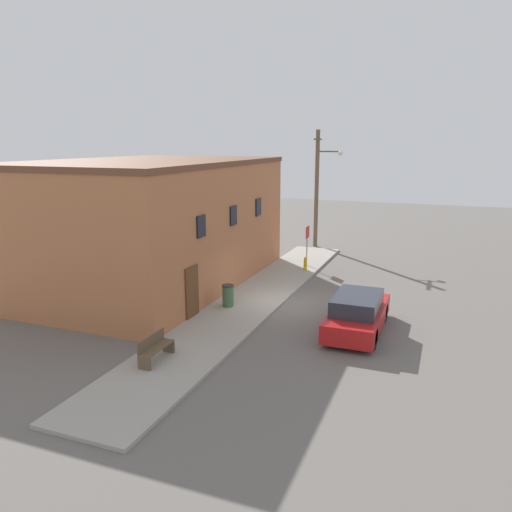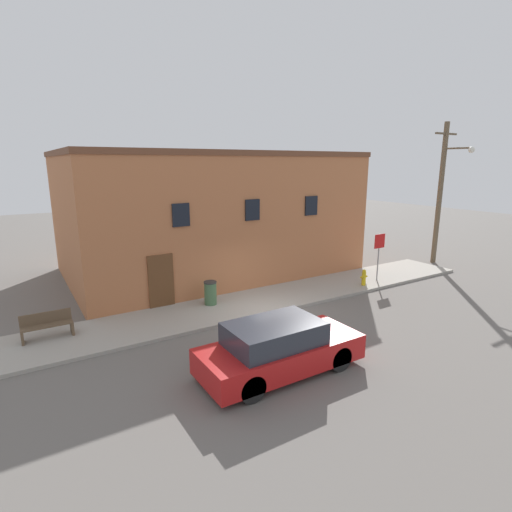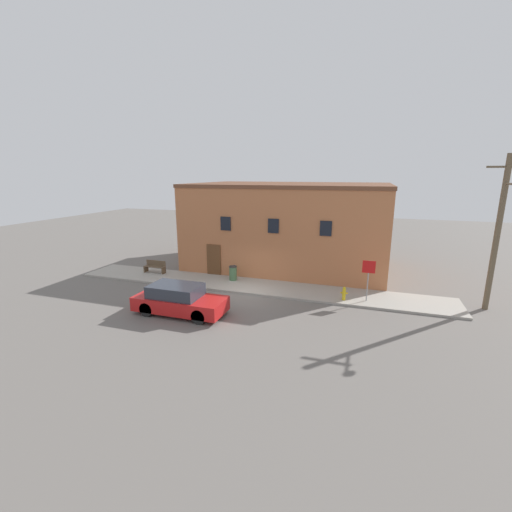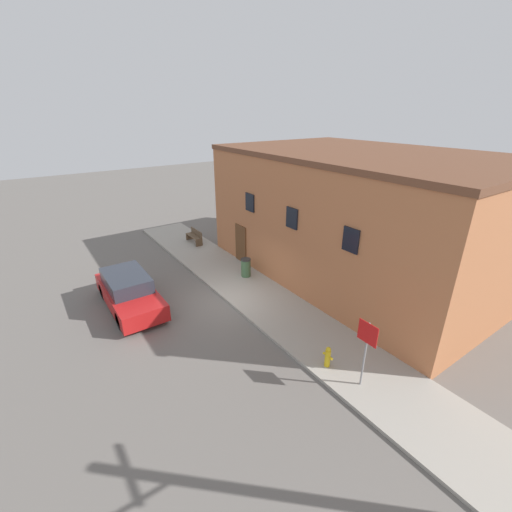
{
  "view_description": "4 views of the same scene",
  "coord_description": "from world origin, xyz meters",
  "px_view_note": "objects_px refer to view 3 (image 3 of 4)",
  "views": [
    {
      "loc": [
        -20.05,
        -6.49,
        7.03
      ],
      "look_at": [
        0.29,
        1.43,
        2.0
      ],
      "focal_mm": 35.0,
      "sensor_mm": 36.0,
      "label": 1
    },
    {
      "loc": [
        -7.9,
        -11.75,
        5.64
      ],
      "look_at": [
        0.29,
        1.43,
        2.0
      ],
      "focal_mm": 28.0,
      "sensor_mm": 36.0,
      "label": 2
    },
    {
      "loc": [
        6.6,
        -17.64,
        6.85
      ],
      "look_at": [
        0.29,
        1.43,
        2.0
      ],
      "focal_mm": 24.0,
      "sensor_mm": 36.0,
      "label": 3
    },
    {
      "loc": [
        11.67,
        -6.45,
        7.98
      ],
      "look_at": [
        0.29,
        1.43,
        2.0
      ],
      "focal_mm": 24.0,
      "sensor_mm": 36.0,
      "label": 4
    }
  ],
  "objects_px": {
    "stop_sign": "(368,273)",
    "parked_car": "(179,300)",
    "trash_bin": "(233,273)",
    "utility_pole": "(499,230)",
    "fire_hydrant": "(344,293)",
    "bench": "(155,267)"
  },
  "relations": [
    {
      "from": "fire_hydrant",
      "to": "stop_sign",
      "type": "height_order",
      "value": "stop_sign"
    },
    {
      "from": "stop_sign",
      "to": "parked_car",
      "type": "height_order",
      "value": "stop_sign"
    },
    {
      "from": "trash_bin",
      "to": "utility_pole",
      "type": "bearing_deg",
      "value": -0.9
    },
    {
      "from": "fire_hydrant",
      "to": "stop_sign",
      "type": "distance_m",
      "value": 1.7
    },
    {
      "from": "bench",
      "to": "trash_bin",
      "type": "xyz_separation_m",
      "value": [
        5.83,
        0.07,
        0.06
      ]
    },
    {
      "from": "bench",
      "to": "parked_car",
      "type": "bearing_deg",
      "value": -46.86
    },
    {
      "from": "parked_car",
      "to": "stop_sign",
      "type": "bearing_deg",
      "value": 26.54
    },
    {
      "from": "stop_sign",
      "to": "bench",
      "type": "height_order",
      "value": "stop_sign"
    },
    {
      "from": "trash_bin",
      "to": "utility_pole",
      "type": "relative_size",
      "value": 0.12
    },
    {
      "from": "bench",
      "to": "parked_car",
      "type": "xyz_separation_m",
      "value": [
        5.2,
        -5.55,
        0.18
      ]
    },
    {
      "from": "fire_hydrant",
      "to": "parked_car",
      "type": "distance_m",
      "value": 8.79
    },
    {
      "from": "fire_hydrant",
      "to": "stop_sign",
      "type": "bearing_deg",
      "value": 11.84
    },
    {
      "from": "fire_hydrant",
      "to": "trash_bin",
      "type": "bearing_deg",
      "value": 168.64
    },
    {
      "from": "utility_pole",
      "to": "parked_car",
      "type": "bearing_deg",
      "value": -159.93
    },
    {
      "from": "bench",
      "to": "utility_pole",
      "type": "distance_m",
      "value": 20.31
    },
    {
      "from": "stop_sign",
      "to": "utility_pole",
      "type": "xyz_separation_m",
      "value": [
        5.88,
        0.96,
        2.46
      ]
    },
    {
      "from": "utility_pole",
      "to": "bench",
      "type": "bearing_deg",
      "value": 179.56
    },
    {
      "from": "fire_hydrant",
      "to": "bench",
      "type": "relative_size",
      "value": 0.49
    },
    {
      "from": "bench",
      "to": "utility_pole",
      "type": "height_order",
      "value": "utility_pole"
    },
    {
      "from": "trash_bin",
      "to": "parked_car",
      "type": "xyz_separation_m",
      "value": [
        -0.62,
        -5.62,
        0.12
      ]
    },
    {
      "from": "parked_car",
      "to": "bench",
      "type": "bearing_deg",
      "value": 133.14
    },
    {
      "from": "utility_pole",
      "to": "parked_car",
      "type": "xyz_separation_m",
      "value": [
        -14.78,
        -5.4,
        -3.44
      ]
    }
  ]
}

